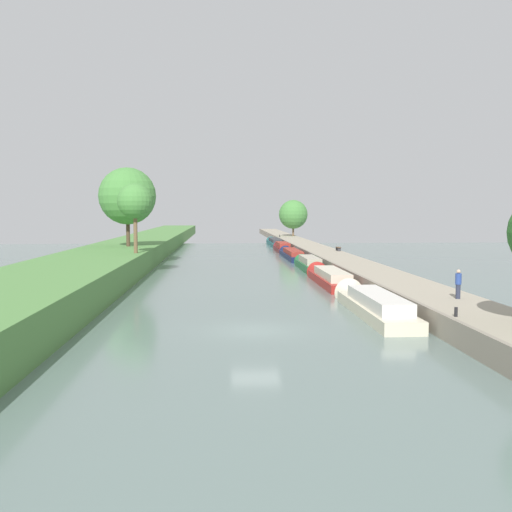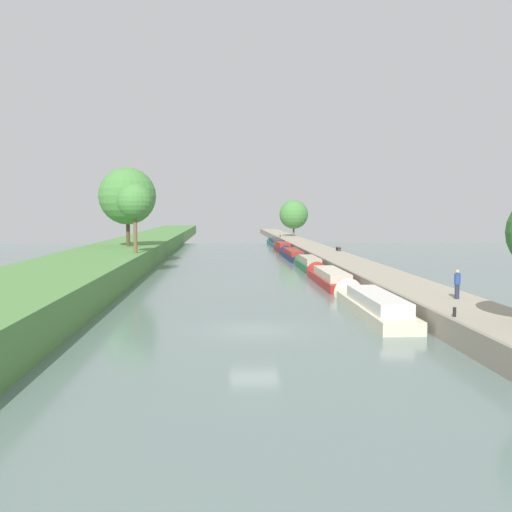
% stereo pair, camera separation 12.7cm
% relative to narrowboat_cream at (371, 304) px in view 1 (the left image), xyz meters
% --- Properties ---
extents(ground_plane, '(160.00, 160.00, 0.00)m').
position_rel_narrowboat_cream_xyz_m(ground_plane, '(-7.24, -4.69, -0.56)').
color(ground_plane, slate).
extents(right_towpath, '(4.26, 260.00, 1.16)m').
position_rel_narrowboat_cream_xyz_m(right_towpath, '(3.85, -4.69, 0.02)').
color(right_towpath, '#9E937F').
rests_on(right_towpath, ground_plane).
extents(stone_quay, '(0.25, 260.00, 1.21)m').
position_rel_narrowboat_cream_xyz_m(stone_quay, '(1.60, -4.69, 0.05)').
color(stone_quay, gray).
rests_on(stone_quay, ground_plane).
extents(narrowboat_cream, '(2.19, 12.66, 2.09)m').
position_rel_narrowboat_cream_xyz_m(narrowboat_cream, '(0.00, 0.00, 0.00)').
color(narrowboat_cream, beige).
rests_on(narrowboat_cream, ground_plane).
extents(narrowboat_red, '(2.09, 12.54, 1.98)m').
position_rel_narrowboat_cream_xyz_m(narrowboat_red, '(0.07, 14.15, -0.03)').
color(narrowboat_red, maroon).
rests_on(narrowboat_red, ground_plane).
extents(narrowboat_green, '(1.82, 10.21, 1.90)m').
position_rel_narrowboat_cream_xyz_m(narrowboat_green, '(0.14, 26.21, 0.01)').
color(narrowboat_green, '#1E6033').
rests_on(narrowboat_green, ground_plane).
extents(narrowboat_navy, '(1.88, 14.74, 1.79)m').
position_rel_narrowboat_cream_xyz_m(narrowboat_navy, '(0.11, 40.43, -0.06)').
color(narrowboat_navy, '#141E42').
rests_on(narrowboat_navy, ground_plane).
extents(narrowboat_maroon, '(1.92, 10.67, 1.99)m').
position_rel_narrowboat_cream_xyz_m(narrowboat_maroon, '(0.20, 53.41, 0.00)').
color(narrowboat_maroon, maroon).
rests_on(narrowboat_maroon, ground_plane).
extents(narrowboat_teal, '(1.84, 15.27, 1.80)m').
position_rel_narrowboat_cream_xyz_m(narrowboat_teal, '(0.38, 67.91, -0.01)').
color(narrowboat_teal, '#195B60').
rests_on(narrowboat_teal, ground_plane).
extents(tree_rightbank_midnear, '(5.70, 5.70, 7.14)m').
position_rel_narrowboat_cream_xyz_m(tree_rightbank_midnear, '(5.21, 79.82, 4.88)').
color(tree_rightbank_midnear, brown).
rests_on(tree_rightbank_midnear, right_towpath).
extents(tree_leftbank_downstream, '(6.34, 6.34, 8.78)m').
position_rel_narrowboat_cream_xyz_m(tree_leftbank_downstream, '(-19.41, 31.32, 7.20)').
color(tree_leftbank_downstream, '#4C3828').
rests_on(tree_leftbank_downstream, left_grassy_bank).
extents(tree_leftbank_upstream, '(3.30, 3.30, 6.54)m').
position_rel_narrowboat_cream_xyz_m(tree_leftbank_upstream, '(-17.05, 20.92, 6.44)').
color(tree_leftbank_upstream, brown).
rests_on(tree_leftbank_upstream, left_grassy_bank).
extents(person_walking, '(0.34, 0.34, 1.66)m').
position_rel_narrowboat_cream_xyz_m(person_walking, '(4.38, -2.17, 1.47)').
color(person_walking, '#282D42').
rests_on(person_walking, right_towpath).
extents(mooring_bollard_near, '(0.16, 0.16, 0.45)m').
position_rel_narrowboat_cream_xyz_m(mooring_bollard_near, '(2.02, -7.57, 0.83)').
color(mooring_bollard_near, black).
rests_on(mooring_bollard_near, right_towpath).
extents(mooring_bollard_far, '(0.16, 0.16, 0.45)m').
position_rel_narrowboat_cream_xyz_m(mooring_bollard_far, '(2.02, 74.82, 0.83)').
color(mooring_bollard_far, black).
rests_on(mooring_bollard_far, right_towpath).
extents(park_bench, '(0.44, 1.50, 0.47)m').
position_rel_narrowboat_cream_xyz_m(park_bench, '(5.53, 36.98, 0.95)').
color(park_bench, '#333338').
rests_on(park_bench, right_towpath).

